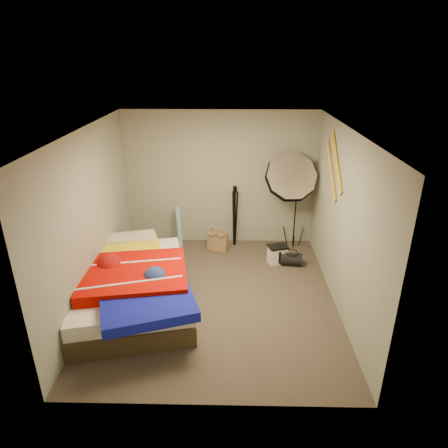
{
  "coord_description": "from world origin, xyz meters",
  "views": [
    {
      "loc": [
        0.22,
        -5.09,
        3.4
      ],
      "look_at": [
        0.1,
        0.6,
        0.95
      ],
      "focal_mm": 32.0,
      "sensor_mm": 36.0,
      "label": 1
    }
  ],
  "objects_px": {
    "tote_bag": "(218,242)",
    "camera_tripod": "(235,212)",
    "camera_case": "(277,255)",
    "photo_umbrella": "(290,178)",
    "duffel_bag": "(291,259)",
    "bed": "(132,284)",
    "wrapping_roll": "(179,227)"
  },
  "relations": [
    {
      "from": "photo_umbrella",
      "to": "wrapping_roll",
      "type": "bearing_deg",
      "value": 178.69
    },
    {
      "from": "tote_bag",
      "to": "duffel_bag",
      "type": "relative_size",
      "value": 1.03
    },
    {
      "from": "wrapping_roll",
      "to": "duffel_bag",
      "type": "relative_size",
      "value": 2.12
    },
    {
      "from": "tote_bag",
      "to": "duffel_bag",
      "type": "bearing_deg",
      "value": 1.7
    },
    {
      "from": "bed",
      "to": "photo_umbrella",
      "type": "xyz_separation_m",
      "value": [
        2.45,
        1.87,
        1.04
      ]
    },
    {
      "from": "tote_bag",
      "to": "bed",
      "type": "bearing_deg",
      "value": -100.82
    },
    {
      "from": "duffel_bag",
      "to": "photo_umbrella",
      "type": "height_order",
      "value": "photo_umbrella"
    },
    {
      "from": "duffel_bag",
      "to": "photo_umbrella",
      "type": "bearing_deg",
      "value": 99.29
    },
    {
      "from": "tote_bag",
      "to": "photo_umbrella",
      "type": "bearing_deg",
      "value": 29.23
    },
    {
      "from": "duffel_bag",
      "to": "camera_tripod",
      "type": "relative_size",
      "value": 0.31
    },
    {
      "from": "tote_bag",
      "to": "camera_tripod",
      "type": "height_order",
      "value": "camera_tripod"
    },
    {
      "from": "tote_bag",
      "to": "photo_umbrella",
      "type": "distance_m",
      "value": 1.75
    },
    {
      "from": "bed",
      "to": "camera_tripod",
      "type": "distance_m",
      "value": 2.52
    },
    {
      "from": "wrapping_roll",
      "to": "photo_umbrella",
      "type": "distance_m",
      "value": 2.24
    },
    {
      "from": "photo_umbrella",
      "to": "camera_tripod",
      "type": "xyz_separation_m",
      "value": [
        -0.97,
        0.13,
        -0.71
      ]
    },
    {
      "from": "camera_case",
      "to": "duffel_bag",
      "type": "xyz_separation_m",
      "value": [
        0.24,
        -0.07,
        -0.04
      ]
    },
    {
      "from": "tote_bag",
      "to": "duffel_bag",
      "type": "distance_m",
      "value": 1.39
    },
    {
      "from": "duffel_bag",
      "to": "tote_bag",
      "type": "bearing_deg",
      "value": 166.47
    },
    {
      "from": "wrapping_roll",
      "to": "camera_case",
      "type": "height_order",
      "value": "wrapping_roll"
    },
    {
      "from": "tote_bag",
      "to": "duffel_bag",
      "type": "xyz_separation_m",
      "value": [
        1.29,
        -0.51,
        -0.08
      ]
    },
    {
      "from": "camera_case",
      "to": "duffel_bag",
      "type": "distance_m",
      "value": 0.25
    },
    {
      "from": "duffel_bag",
      "to": "bed",
      "type": "height_order",
      "value": "bed"
    },
    {
      "from": "photo_umbrella",
      "to": "camera_tripod",
      "type": "height_order",
      "value": "photo_umbrella"
    },
    {
      "from": "wrapping_roll",
      "to": "camera_tripod",
      "type": "relative_size",
      "value": 0.66
    },
    {
      "from": "photo_umbrella",
      "to": "duffel_bag",
      "type": "bearing_deg",
      "value": -88.71
    },
    {
      "from": "camera_case",
      "to": "photo_umbrella",
      "type": "distance_m",
      "value": 1.37
    },
    {
      "from": "duffel_bag",
      "to": "wrapping_roll",
      "type": "bearing_deg",
      "value": 169.19
    },
    {
      "from": "tote_bag",
      "to": "camera_tripod",
      "type": "distance_m",
      "value": 0.63
    },
    {
      "from": "tote_bag",
      "to": "wrapping_roll",
      "type": "bearing_deg",
      "value": -170.56
    },
    {
      "from": "tote_bag",
      "to": "camera_tripod",
      "type": "relative_size",
      "value": 0.32
    },
    {
      "from": "tote_bag",
      "to": "duffel_bag",
      "type": "height_order",
      "value": "tote_bag"
    },
    {
      "from": "bed",
      "to": "photo_umbrella",
      "type": "distance_m",
      "value": 3.26
    }
  ]
}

